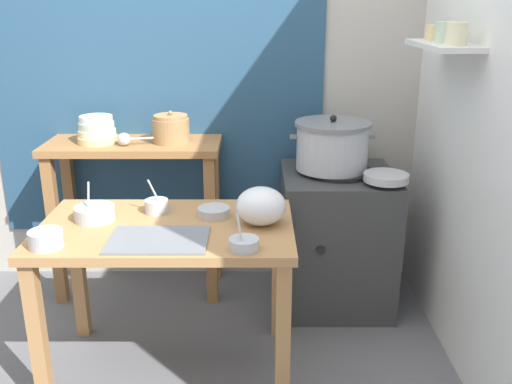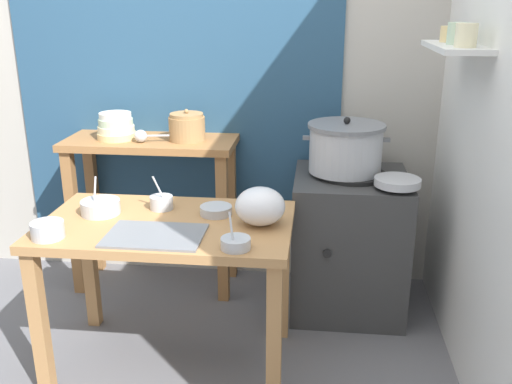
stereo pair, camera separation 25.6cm
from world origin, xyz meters
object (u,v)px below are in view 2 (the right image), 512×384
bowl_stack_enamel (116,127)px  steamer_pot (346,148)px  back_shelf_table (152,177)px  clay_pot (187,127)px  prep_bowl_0 (100,206)px  prep_table (168,244)px  plastic_bag (260,206)px  stove_block (348,242)px  prep_bowl_3 (236,243)px  prep_bowl_4 (47,229)px  prep_bowl_2 (161,202)px  wide_pan (397,182)px  serving_tray (155,235)px  ladle (142,136)px  prep_bowl_1 (216,210)px

bowl_stack_enamel → steamer_pot: bearing=-4.6°
back_shelf_table → clay_pot: size_ratio=4.79×
prep_bowl_0 → prep_table: bearing=-10.7°
prep_table → clay_pot: 0.85m
clay_pot → plastic_bag: (0.49, -0.75, -0.17)m
stove_block → prep_bowl_3: prep_bowl_3 is taller
prep_table → clay_pot: (-0.07, 0.76, 0.37)m
prep_table → stove_block: bearing=37.2°
prep_bowl_4 → prep_bowl_2: bearing=45.9°
prep_table → plastic_bag: 0.45m
steamer_pot → prep_bowl_2: size_ratio=2.73×
wide_pan → serving_tray: bearing=-149.8°
prep_table → steamer_pot: bearing=39.4°
wide_pan → prep_bowl_3: (-0.70, -0.69, -0.05)m
back_shelf_table → prep_bowl_4: size_ratio=7.15×
ladle → plastic_bag: bearing=-43.2°
bowl_stack_enamel → prep_bowl_3: (0.82, -1.01, -0.22)m
clay_pot → prep_table: bearing=-84.5°
clay_pot → prep_bowl_0: clay_pot is taller
plastic_bag → prep_bowl_1: plastic_bag is taller
serving_tray → ladle: bearing=109.4°
ladle → stove_block: bearing=-2.8°
ladle → wide_pan: size_ratio=1.10×
prep_bowl_4 → prep_bowl_1: bearing=28.0°
steamer_pot → prep_bowl_2: steamer_pot is taller
clay_pot → prep_bowl_0: bearing=-109.5°
prep_table → back_shelf_table: 0.82m
prep_table → prep_bowl_4: 0.51m
stove_block → plastic_bag: plastic_bag is taller
bowl_stack_enamel → prep_bowl_2: bearing=-55.6°
prep_bowl_4 → clay_pot: bearing=70.0°
serving_tray → prep_bowl_2: size_ratio=2.43×
bowl_stack_enamel → plastic_bag: (0.89, -0.74, -0.17)m
steamer_pot → clay_pot: bearing=172.8°
bowl_stack_enamel → serving_tray: bearing=-63.0°
wide_pan → prep_bowl_0: bearing=-164.5°
prep_table → prep_bowl_0: prep_bowl_0 is taller
prep_bowl_3 → clay_pot: bearing=112.3°
prep_table → bowl_stack_enamel: size_ratio=5.10×
prep_table → prep_bowl_1: bearing=28.2°
wide_pan → prep_table: bearing=-157.1°
serving_tray → prep_bowl_2: prep_bowl_2 is taller
steamer_pot → ladle: bearing=178.1°
steamer_pot → wide_pan: steamer_pot is taller
bowl_stack_enamel → prep_bowl_2: 0.76m
serving_tray → prep_bowl_0: (-0.32, 0.23, 0.03)m
back_shelf_table → bowl_stack_enamel: bearing=-177.5°
back_shelf_table → plastic_bag: bearing=-46.9°
prep_table → back_shelf_table: back_shelf_table is taller
prep_table → wide_pan: wide_pan is taller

